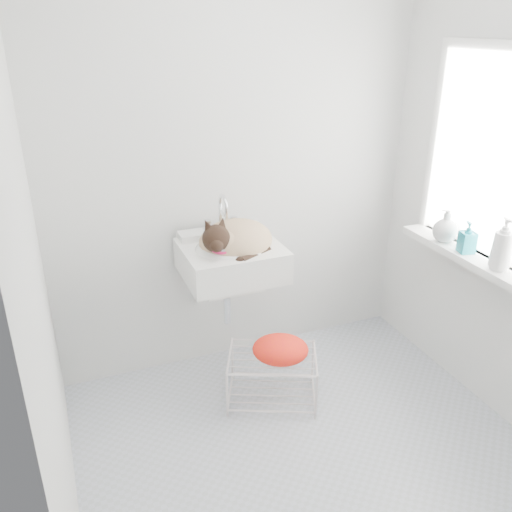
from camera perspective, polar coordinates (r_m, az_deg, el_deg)
name	(u,v)px	position (r m, az deg, el deg)	size (l,w,h in m)	color
floor	(308,451)	(2.87, 5.52, -19.96)	(2.20, 2.00, 0.02)	#9CA1A8
back_wall	(236,161)	(3.08, -2.15, 10.06)	(2.20, 0.02, 2.50)	silver
left_wall	(31,257)	(1.96, -22.85, -0.11)	(0.02, 2.00, 2.50)	silver
window_glass	(493,158)	(2.97, 23.97, 9.54)	(0.01, 0.80, 1.00)	white
window_frame	(491,158)	(2.96, 23.76, 9.53)	(0.04, 0.90, 1.10)	white
windowsill	(465,255)	(3.08, 21.38, 0.11)	(0.16, 0.88, 0.04)	white
sink	(231,246)	(2.93, -2.66, 1.08)	(0.54, 0.47, 0.22)	white
faucet	(220,212)	(3.04, -3.84, 4.73)	(0.20, 0.14, 0.20)	silver
cat	(234,240)	(2.90, -2.32, 1.72)	(0.47, 0.41, 0.27)	tan
wire_rack	(272,376)	(3.08, 1.72, -12.65)	(0.48, 0.33, 0.29)	silver
towel	(280,355)	(2.96, 2.61, -10.46)	(0.31, 0.22, 0.13)	#FC4600
bottle_a	(498,269)	(2.91, 24.34, -1.29)	(0.09, 0.09, 0.23)	white
bottle_b	(465,252)	(3.06, 21.38, 0.38)	(0.08, 0.08, 0.17)	#127989
bottle_c	(444,241)	(3.17, 19.35, 1.53)	(0.14, 0.14, 0.18)	#BBBCBD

